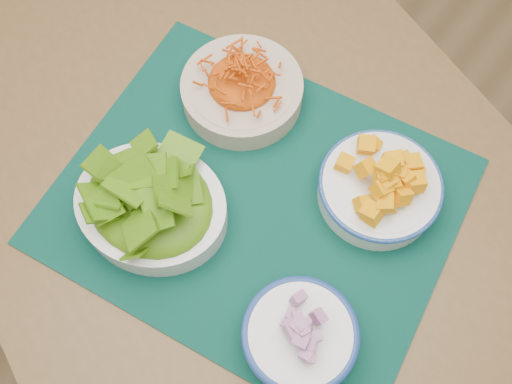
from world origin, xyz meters
TOP-DOWN VIEW (x-y plane):
  - ground at (0.00, 0.00)m, footprint 4.00×4.00m
  - table at (0.08, -0.09)m, footprint 1.46×1.21m
  - placemat at (0.15, -0.12)m, footprint 0.64×0.55m
  - carrot_bowl at (0.02, 0.01)m, footprint 0.26×0.26m
  - squash_bowl at (0.29, -0.00)m, footprint 0.18×0.18m
  - lettuce_bowl at (0.05, -0.23)m, footprint 0.27×0.24m
  - onion_bowl at (0.32, -0.25)m, footprint 0.18×0.18m

SIDE VIEW (x-z plane):
  - ground at x=0.00m, z-range 0.00..0.00m
  - table at x=0.08m, z-range 0.28..1.03m
  - placemat at x=0.15m, z-range 0.75..0.75m
  - carrot_bowl at x=0.02m, z-range 0.75..0.83m
  - onion_bowl at x=0.32m, z-range 0.75..0.83m
  - squash_bowl at x=0.29m, z-range 0.75..0.84m
  - lettuce_bowl at x=0.05m, z-range 0.75..0.85m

